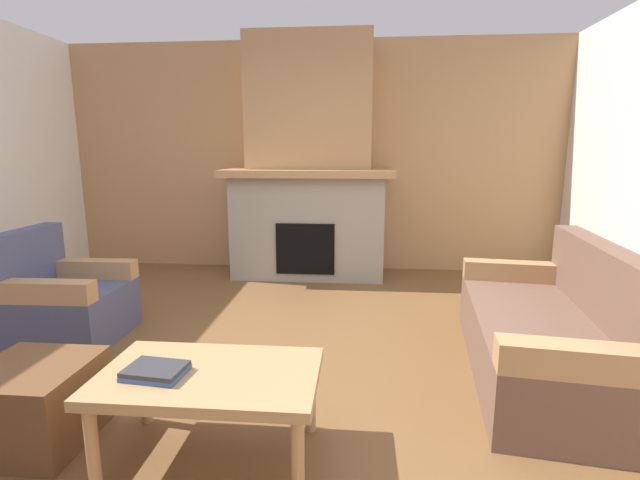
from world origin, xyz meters
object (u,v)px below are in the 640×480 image
object	(u,v)px
fireplace	(309,175)
couch	(552,333)
armchair	(63,302)
coffee_table	(210,382)
ottoman	(35,404)

from	to	relation	value
fireplace	couch	size ratio (longest dim) A/B	1.43
fireplace	couch	bearing A→B (deg)	-52.25
armchair	coffee_table	size ratio (longest dim) A/B	0.85
fireplace	ottoman	distance (m)	3.56
armchair	ottoman	bearing A→B (deg)	-61.19
couch	ottoman	distance (m)	2.96
coffee_table	ottoman	bearing A→B (deg)	177.73
armchair	coffee_table	distance (m)	2.01
fireplace	coffee_table	size ratio (longest dim) A/B	2.70
fireplace	armchair	world-z (taller)	fireplace
fireplace	coffee_table	bearing A→B (deg)	-91.59
couch	armchair	bearing A→B (deg)	175.36
couch	ottoman	xyz separation A→B (m)	(-2.81, -0.93, -0.09)
coffee_table	couch	bearing A→B (deg)	26.80
fireplace	couch	xyz separation A→B (m)	(1.82, -2.35, -0.88)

